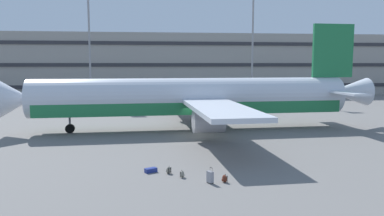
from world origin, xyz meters
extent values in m
plane|color=slate|center=(0.00, 0.00, 0.00)|extent=(600.00, 600.00, 0.00)
cube|color=gray|center=(0.00, 51.41, 6.57)|extent=(169.94, 16.19, 13.14)
cube|color=#2D2D33|center=(0.00, 43.22, 2.19)|extent=(168.24, 0.24, 0.70)
cube|color=#2D2D33|center=(0.00, 43.22, 6.57)|extent=(168.24, 0.24, 0.70)
cube|color=#2D2D33|center=(0.00, 43.22, 10.95)|extent=(168.24, 0.24, 0.70)
cylinder|color=silver|center=(-0.19, 3.12, 3.45)|extent=(32.07, 5.10, 3.78)
cube|color=#1E723F|center=(-0.19, 3.12, 2.41)|extent=(30.79, 4.97, 1.21)
cone|color=silver|center=(-17.18, 2.42, 3.45)|extent=(3.17, 3.72, 3.60)
cone|color=silver|center=(17.09, 3.83, 3.73)|extent=(4.66, 3.21, 3.03)
cube|color=#1E723F|center=(15.17, 3.75, 8.18)|extent=(4.55, 0.55, 5.68)
cube|color=silver|center=(14.92, 0.15, 3.92)|extent=(2.03, 5.75, 0.20)
cube|color=silver|center=(14.62, 7.33, 3.92)|extent=(2.03, 5.75, 0.20)
cube|color=silver|center=(1.17, -5.43, 3.16)|extent=(4.95, 13.58, 0.36)
cube|color=silver|center=(0.46, 11.76, 3.16)|extent=(4.95, 13.58, 0.36)
cylinder|color=#9E9EA3|center=(0.57, -3.04, 1.82)|extent=(2.79, 2.19, 2.08)
cylinder|color=#9E9EA3|center=(0.06, 9.32, 1.82)|extent=(2.79, 2.19, 2.08)
cylinder|color=black|center=(-12.31, 2.62, 0.45)|extent=(0.91, 0.39, 0.90)
cylinder|color=slate|center=(-12.31, 2.62, 1.23)|extent=(0.20, 0.20, 1.55)
cylinder|color=black|center=(1.16, 1.57, 0.45)|extent=(0.91, 0.39, 0.90)
cylinder|color=slate|center=(1.16, 1.57, 1.23)|extent=(0.20, 0.20, 1.55)
cylinder|color=black|center=(1.02, 4.78, 0.45)|extent=(0.91, 0.39, 0.90)
cylinder|color=slate|center=(1.02, 4.78, 1.23)|extent=(0.20, 0.20, 1.55)
cylinder|color=gray|center=(-14.89, 35.47, 11.10)|extent=(0.36, 0.36, 22.20)
cylinder|color=gray|center=(15.19, 35.47, 10.86)|extent=(0.36, 0.36, 21.72)
cube|color=gray|center=(-1.21, -14.64, 0.37)|extent=(0.40, 0.46, 0.64)
cylinder|color=#333338|center=(-1.10, -14.70, 0.79)|extent=(0.02, 0.02, 0.20)
cylinder|color=#333338|center=(-1.20, -14.51, 0.79)|extent=(0.02, 0.02, 0.20)
cube|color=black|center=(-1.15, -14.61, 0.90)|extent=(0.12, 0.20, 0.02)
cylinder|color=black|center=(-1.22, -14.82, 0.03)|extent=(0.05, 0.04, 0.05)
cylinder|color=black|center=(-1.37, -14.55, 0.03)|extent=(0.05, 0.04, 0.05)
cylinder|color=black|center=(-1.05, -14.74, 0.03)|extent=(0.05, 0.04, 0.05)
cylinder|color=black|center=(-1.20, -14.46, 0.03)|extent=(0.05, 0.04, 0.05)
cube|color=navy|center=(-4.56, -12.02, 0.13)|extent=(0.84, 0.68, 0.27)
cube|color=black|center=(-4.21, -11.84, 0.13)|extent=(0.11, 0.18, 0.02)
ellipsoid|color=gray|center=(-2.70, -13.37, 0.20)|extent=(0.34, 0.38, 0.41)
ellipsoid|color=gray|center=(-2.63, -13.41, 0.14)|extent=(0.20, 0.24, 0.18)
torus|color=black|center=(-2.72, -13.36, 0.42)|extent=(0.06, 0.08, 0.08)
cube|color=black|center=(-2.71, -13.25, 0.20)|extent=(0.04, 0.04, 0.35)
cube|color=black|center=(-2.82, -13.40, 0.20)|extent=(0.04, 0.04, 0.35)
ellipsoid|color=#592619|center=(-0.36, -14.58, 0.22)|extent=(0.35, 0.43, 0.44)
ellipsoid|color=#592619|center=(-0.46, -14.61, 0.15)|extent=(0.19, 0.28, 0.20)
torus|color=black|center=(-0.32, -14.57, 0.45)|extent=(0.04, 0.08, 0.08)
cube|color=black|center=(-0.22, -14.64, 0.22)|extent=(0.03, 0.04, 0.37)
cube|color=black|center=(-0.28, -14.45, 0.22)|extent=(0.03, 0.04, 0.37)
ellipsoid|color=gray|center=(-3.46, -12.43, 0.22)|extent=(0.41, 0.41, 0.43)
ellipsoid|color=gray|center=(-3.54, -12.35, 0.15)|extent=(0.25, 0.24, 0.20)
torus|color=black|center=(-3.44, -12.46, 0.44)|extent=(0.07, 0.07, 0.08)
cube|color=black|center=(-3.45, -12.57, 0.22)|extent=(0.04, 0.04, 0.37)
cube|color=black|center=(-3.32, -12.45, 0.22)|extent=(0.04, 0.04, 0.37)
camera|label=1|loc=(-4.73, -35.55, 6.80)|focal=35.70mm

